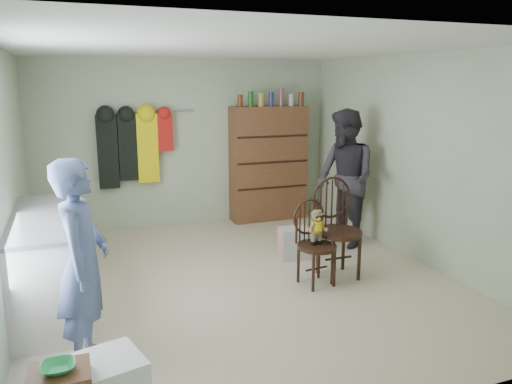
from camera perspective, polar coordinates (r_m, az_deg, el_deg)
name	(u,v)px	position (r m, az deg, el deg)	size (l,w,h in m)	color
ground_plane	(241,280)	(5.65, -1.69, -10.07)	(5.00, 5.00, 0.00)	beige
room_walls	(225,134)	(5.75, -3.52, 6.60)	(5.00, 5.00, 5.00)	#B5C3A3
counter	(49,262)	(5.23, -22.57, -7.41)	(0.64, 1.86, 0.94)	silver
bowl	(58,367)	(3.29, -21.68, -18.13)	(0.20, 0.20, 0.05)	#28AF5C
chair_front	(315,236)	(5.43, 6.72, -5.02)	(0.47, 0.47, 0.93)	#3B2014
chair_far	(337,224)	(5.68, 9.19, -3.64)	(0.50, 0.50, 1.12)	#3B2014
striped_bag	(294,243)	(6.29, 4.37, -5.86)	(0.36, 0.28, 0.38)	#E58072
person_left	(83,264)	(4.03, -19.19, -7.82)	(0.59, 0.39, 1.63)	#536598
person_right	(345,178)	(6.72, 10.13, 1.55)	(0.89, 0.69, 1.83)	#2D2B33
dresser	(268,163)	(7.91, 1.43, 3.35)	(1.20, 0.39, 2.08)	brown
coat_rack	(133,147)	(7.42, -13.90, 5.03)	(1.42, 0.12, 1.09)	#99999E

